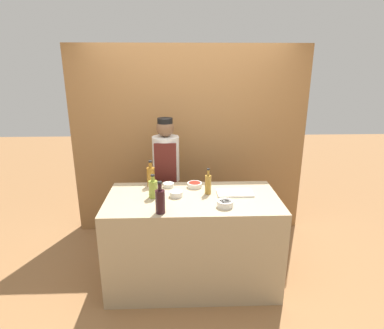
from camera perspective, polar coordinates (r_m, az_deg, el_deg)
ground_plane at (r=3.60m, az=0.10°, el=-19.61°), size 14.00×14.00×0.00m
cabinet_wall at (r=4.17m, az=-0.51°, el=4.09°), size 2.96×0.18×2.40m
counter at (r=3.33m, az=0.11°, el=-13.21°), size 1.67×0.84×0.93m
sauce_bowl_red at (r=3.36m, az=0.48°, el=-3.60°), size 0.15×0.15×0.05m
sauce_bowl_white at (r=2.93m, az=5.90°, el=-6.90°), size 0.15×0.15×0.06m
sauce_bowl_orange at (r=3.13m, az=-2.84°, el=-5.20°), size 0.13×0.13×0.05m
sauce_bowl_yellow at (r=3.38m, az=-4.20°, el=-3.61°), size 0.11×0.11×0.04m
cutting_board at (r=3.22m, az=7.63°, el=-5.04°), size 0.35×0.20×0.02m
bottle_oil at (r=3.11m, az=-6.93°, el=-4.28°), size 0.09×0.09×0.23m
bottle_amber at (r=3.39m, az=-7.33°, el=-2.05°), size 0.08×0.08×0.28m
bottle_wine at (r=2.78m, az=-5.67°, el=-6.43°), size 0.08×0.08×0.29m
bottle_vinegar at (r=3.17m, az=2.88°, el=-3.47°), size 0.06×0.06×0.26m
chef_center at (r=3.81m, az=-4.57°, el=-2.43°), size 0.31×0.31×1.59m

